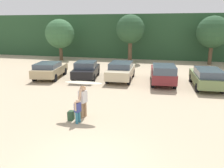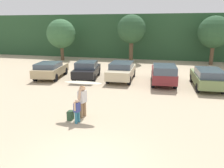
% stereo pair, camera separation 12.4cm
% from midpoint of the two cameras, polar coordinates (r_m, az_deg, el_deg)
% --- Properties ---
extents(hillside_ridge, '(108.00, 12.00, 5.93)m').
position_cam_midpoint_polar(hillside_ridge, '(36.37, 10.12, 12.13)').
color(hillside_ridge, '#284C2D').
rests_on(hillside_ridge, ground_plane).
extents(tree_far_right, '(3.69, 3.69, 5.26)m').
position_cam_midpoint_polar(tree_far_right, '(30.22, -13.25, 12.30)').
color(tree_far_right, brown).
rests_on(tree_far_right, ground_plane).
extents(tree_far_left, '(3.43, 3.43, 5.74)m').
position_cam_midpoint_polar(tree_far_left, '(27.85, 4.58, 13.69)').
color(tree_far_left, brown).
rests_on(tree_far_left, ground_plane).
extents(tree_center_right, '(3.62, 3.62, 5.54)m').
position_cam_midpoint_polar(tree_center_right, '(28.48, 24.17, 11.94)').
color(tree_center_right, brown).
rests_on(tree_center_right, ground_plane).
extents(parked_car_tan, '(2.50, 4.40, 1.41)m').
position_cam_midpoint_polar(parked_car_tan, '(20.19, -15.75, 3.60)').
color(parked_car_tan, tan).
rests_on(parked_car_tan, ground_plane).
extents(parked_car_black, '(2.43, 4.31, 1.50)m').
position_cam_midpoint_polar(parked_car_black, '(19.40, -6.76, 3.66)').
color(parked_car_black, black).
rests_on(parked_car_black, ground_plane).
extents(parked_car_champagne, '(2.05, 4.40, 1.50)m').
position_cam_midpoint_polar(parked_car_champagne, '(18.77, 2.12, 3.46)').
color(parked_car_champagne, beige).
rests_on(parked_car_champagne, ground_plane).
extents(parked_car_maroon, '(2.13, 4.68, 1.61)m').
position_cam_midpoint_polar(parked_car_maroon, '(17.89, 12.68, 2.71)').
color(parked_car_maroon, maroon).
rests_on(parked_car_maroon, ground_plane).
extents(parked_car_olive_green, '(2.01, 4.59, 1.47)m').
position_cam_midpoint_polar(parked_car_olive_green, '(17.77, 22.78, 1.62)').
color(parked_car_olive_green, '#6B7F4C').
rests_on(parked_car_olive_green, ground_plane).
extents(person_adult, '(0.39, 0.74, 1.62)m').
position_cam_midpoint_polar(person_adult, '(11.17, -7.75, -3.96)').
color(person_adult, '#8C6B4C').
rests_on(person_adult, ground_plane).
extents(person_child, '(0.28, 0.48, 1.17)m').
position_cam_midpoint_polar(person_child, '(10.62, -9.07, -6.49)').
color(person_child, teal).
rests_on(person_child, ground_plane).
extents(surfboard_cream, '(1.92, 0.61, 0.08)m').
position_cam_midpoint_polar(surfboard_cream, '(10.92, -7.66, 0.34)').
color(surfboard_cream, beige).
extents(backpack_dropped, '(0.24, 0.34, 0.45)m').
position_cam_midpoint_polar(backpack_dropped, '(11.16, -10.72, -7.91)').
color(backpack_dropped, '#2D4C33').
rests_on(backpack_dropped, ground_plane).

